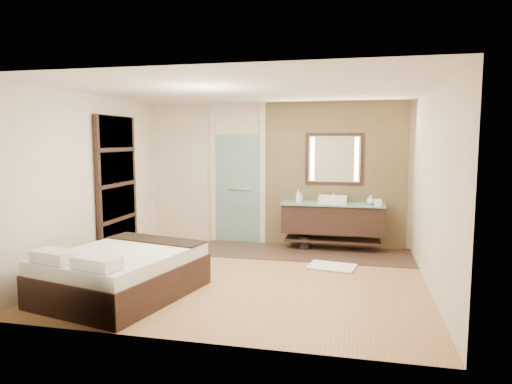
% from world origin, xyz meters
% --- Properties ---
extents(floor, '(5.00, 5.00, 0.00)m').
position_xyz_m(floor, '(0.00, 0.00, 0.00)').
color(floor, '#9B6941').
rests_on(floor, ground).
extents(tile_strip, '(3.80, 1.30, 0.01)m').
position_xyz_m(tile_strip, '(0.60, 1.60, 0.01)').
color(tile_strip, '#38271E').
rests_on(tile_strip, floor).
extents(stone_wall, '(2.60, 0.08, 2.70)m').
position_xyz_m(stone_wall, '(1.10, 2.21, 1.35)').
color(stone_wall, tan).
rests_on(stone_wall, floor).
extents(vanity, '(1.85, 0.55, 0.88)m').
position_xyz_m(vanity, '(1.10, 1.92, 0.58)').
color(vanity, black).
rests_on(vanity, stone_wall).
extents(mirror_unit, '(1.06, 0.04, 0.96)m').
position_xyz_m(mirror_unit, '(1.10, 2.16, 1.65)').
color(mirror_unit, black).
rests_on(mirror_unit, stone_wall).
extents(frosted_door, '(1.10, 0.12, 2.70)m').
position_xyz_m(frosted_door, '(-0.75, 2.20, 1.14)').
color(frosted_door, '#ADDBD8').
rests_on(frosted_door, floor).
extents(shoji_partition, '(0.06, 1.20, 2.40)m').
position_xyz_m(shoji_partition, '(-2.43, 0.60, 1.21)').
color(shoji_partition, black).
rests_on(shoji_partition, floor).
extents(bed, '(1.89, 2.17, 0.72)m').
position_xyz_m(bed, '(-1.40, -1.16, 0.30)').
color(bed, black).
rests_on(bed, floor).
extents(bath_mat, '(0.80, 0.62, 0.02)m').
position_xyz_m(bath_mat, '(1.16, 0.75, 0.02)').
color(bath_mat, white).
rests_on(bath_mat, floor).
extents(waste_bin, '(0.22, 0.22, 0.23)m').
position_xyz_m(waste_bin, '(0.60, 1.85, 0.12)').
color(waste_bin, black).
rests_on(waste_bin, floor).
extents(tissue_box, '(0.13, 0.13, 0.10)m').
position_xyz_m(tissue_box, '(1.89, 1.76, 0.92)').
color(tissue_box, silver).
rests_on(tissue_box, vanity).
extents(soap_bottle_a, '(0.11, 0.11, 0.24)m').
position_xyz_m(soap_bottle_a, '(0.48, 1.83, 0.99)').
color(soap_bottle_a, white).
rests_on(soap_bottle_a, vanity).
extents(soap_bottle_b, '(0.10, 0.10, 0.17)m').
position_xyz_m(soap_bottle_b, '(0.50, 2.00, 0.95)').
color(soap_bottle_b, '#B2B2B2').
rests_on(soap_bottle_b, vanity).
extents(soap_bottle_c, '(0.17, 0.17, 0.17)m').
position_xyz_m(soap_bottle_c, '(1.76, 1.88, 0.95)').
color(soap_bottle_c, silver).
rests_on(soap_bottle_c, vanity).
extents(cup, '(0.14, 0.14, 0.10)m').
position_xyz_m(cup, '(1.88, 1.91, 0.91)').
color(cup, white).
rests_on(cup, vanity).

